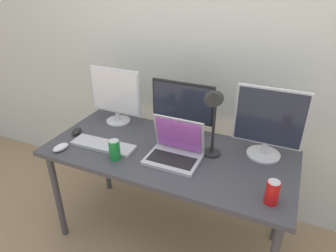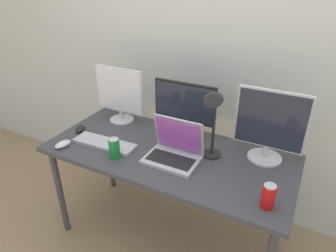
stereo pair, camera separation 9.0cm
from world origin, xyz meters
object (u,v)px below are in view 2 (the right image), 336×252
at_px(monitor_right, 270,125).
at_px(soda_can_near_keyboard, 268,196).
at_px(monitor_center, 184,107).
at_px(laptop_silver, 174,150).
at_px(desk_lamp, 213,111).
at_px(mouse_by_keyboard, 63,144).
at_px(mouse_by_laptop, 80,129).
at_px(monitor_left, 120,94).
at_px(work_desk, 168,161).
at_px(keyboard_main, 105,143).
at_px(soda_can_by_laptop, 114,148).

height_order(monitor_right, soda_can_near_keyboard, monitor_right).
relative_size(monitor_center, laptop_silver, 1.35).
bearing_deg(desk_lamp, mouse_by_keyboard, -161.02).
bearing_deg(mouse_by_laptop, monitor_left, 39.98).
height_order(work_desk, mouse_by_keyboard, mouse_by_keyboard).
bearing_deg(soda_can_near_keyboard, monitor_right, 102.92).
distance_m(laptop_silver, keyboard_main, 0.48).
height_order(monitor_center, soda_can_near_keyboard, monitor_center).
xyz_separation_m(laptop_silver, mouse_by_laptop, (-0.73, -0.00, -0.04)).
relative_size(laptop_silver, mouse_by_laptop, 3.24).
distance_m(monitor_right, keyboard_main, 1.02).
height_order(monitor_center, desk_lamp, desk_lamp).
relative_size(monitor_center, soda_can_by_laptop, 3.36).
bearing_deg(monitor_center, mouse_by_laptop, -156.99).
xyz_separation_m(monitor_left, mouse_by_laptop, (-0.16, -0.27, -0.19)).
height_order(monitor_right, mouse_by_keyboard, monitor_right).
bearing_deg(work_desk, soda_can_by_laptop, -141.90).
relative_size(soda_can_by_laptop, desk_lamp, 0.27).
xyz_separation_m(monitor_center, desk_lamp, (0.26, -0.19, 0.11)).
xyz_separation_m(work_desk, keyboard_main, (-0.40, -0.12, 0.08)).
height_order(work_desk, monitor_left, monitor_left).
distance_m(mouse_by_laptop, soda_can_by_laptop, 0.44).
xyz_separation_m(laptop_silver, mouse_by_keyboard, (-0.69, -0.21, -0.04)).
relative_size(monitor_center, monitor_right, 0.97).
distance_m(work_desk, keyboard_main, 0.43).
bearing_deg(monitor_left, laptop_silver, -25.12).
bearing_deg(laptop_silver, soda_can_near_keyboard, -16.10).
distance_m(keyboard_main, desk_lamp, 0.74).
xyz_separation_m(work_desk, mouse_by_keyboard, (-0.62, -0.26, 0.09)).
xyz_separation_m(monitor_left, desk_lamp, (0.76, -0.18, 0.10)).
relative_size(monitor_left, keyboard_main, 0.96).
xyz_separation_m(monitor_left, keyboard_main, (0.10, -0.34, -0.20)).
distance_m(monitor_right, mouse_by_keyboard, 1.27).
height_order(mouse_by_keyboard, soda_can_near_keyboard, soda_can_near_keyboard).
bearing_deg(monitor_center, keyboard_main, -139.01).
relative_size(work_desk, monitor_right, 3.54).
distance_m(monitor_left, soda_can_near_keyboard, 1.24).
bearing_deg(work_desk, mouse_by_laptop, -175.68).
relative_size(work_desk, keyboard_main, 3.67).
height_order(work_desk, mouse_by_laptop, mouse_by_laptop).
height_order(mouse_by_keyboard, soda_can_by_laptop, soda_can_by_laptop).
height_order(monitor_center, monitor_right, monitor_right).
xyz_separation_m(soda_can_by_laptop, desk_lamp, (0.51, 0.24, 0.25)).
xyz_separation_m(keyboard_main, mouse_by_keyboard, (-0.22, -0.14, 0.01)).
bearing_deg(monitor_center, monitor_left, -178.99).
bearing_deg(work_desk, monitor_center, 90.50).
bearing_deg(monitor_right, monitor_center, 176.67).
distance_m(laptop_silver, mouse_by_laptop, 0.73).
bearing_deg(desk_lamp, monitor_center, 143.77).
height_order(monitor_center, laptop_silver, monitor_center).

